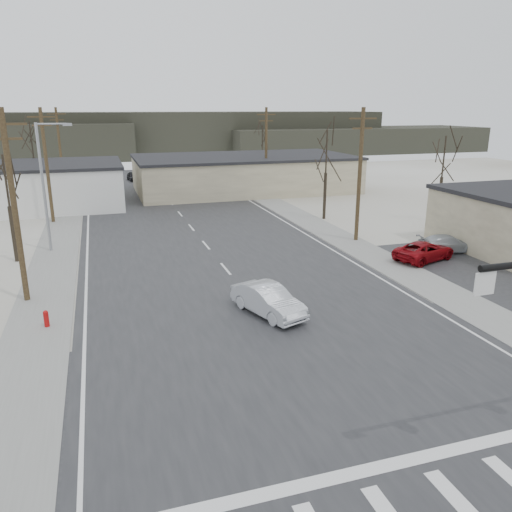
{
  "coord_description": "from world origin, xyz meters",
  "views": [
    {
      "loc": [
        -7.31,
        -15.57,
        9.98
      ],
      "look_at": [
        0.14,
        7.99,
        2.6
      ],
      "focal_mm": 35.0,
      "sensor_mm": 36.0,
      "label": 1
    }
  ],
  "objects_px": {
    "car_parked_red": "(424,251)",
    "car_far_b": "(134,176)",
    "car_far_a": "(195,189)",
    "car_parked_silver": "(448,244)",
    "sedan_crossing": "(268,300)",
    "fire_hydrant": "(46,319)"
  },
  "relations": [
    {
      "from": "car_far_b",
      "to": "car_parked_red",
      "type": "bearing_deg",
      "value": -77.69
    },
    {
      "from": "sedan_crossing",
      "to": "car_far_b",
      "type": "distance_m",
      "value": 50.61
    },
    {
      "from": "car_far_b",
      "to": "car_far_a",
      "type": "bearing_deg",
      "value": -74.76
    },
    {
      "from": "car_parked_silver",
      "to": "car_parked_red",
      "type": "bearing_deg",
      "value": 121.79
    },
    {
      "from": "car_parked_red",
      "to": "car_far_b",
      "type": "bearing_deg",
      "value": 1.04
    },
    {
      "from": "sedan_crossing",
      "to": "car_far_b",
      "type": "xyz_separation_m",
      "value": [
        -2.76,
        50.53,
        -0.12
      ]
    },
    {
      "from": "sedan_crossing",
      "to": "car_parked_silver",
      "type": "distance_m",
      "value": 17.21
    },
    {
      "from": "fire_hydrant",
      "to": "car_far_b",
      "type": "relative_size",
      "value": 0.24
    },
    {
      "from": "car_far_a",
      "to": "car_far_b",
      "type": "relative_size",
      "value": 1.49
    },
    {
      "from": "car_far_a",
      "to": "car_parked_red",
      "type": "height_order",
      "value": "car_far_a"
    },
    {
      "from": "sedan_crossing",
      "to": "car_far_b",
      "type": "height_order",
      "value": "sedan_crossing"
    },
    {
      "from": "car_far_b",
      "to": "car_parked_silver",
      "type": "xyz_separation_m",
      "value": [
        18.6,
        -43.82,
        -0.01
      ]
    },
    {
      "from": "car_far_a",
      "to": "car_parked_silver",
      "type": "relative_size",
      "value": 1.27
    },
    {
      "from": "fire_hydrant",
      "to": "car_parked_silver",
      "type": "height_order",
      "value": "car_parked_silver"
    },
    {
      "from": "car_parked_red",
      "to": "car_far_a",
      "type": "bearing_deg",
      "value": -0.42
    },
    {
      "from": "sedan_crossing",
      "to": "car_parked_silver",
      "type": "relative_size",
      "value": 1.06
    },
    {
      "from": "fire_hydrant",
      "to": "car_far_a",
      "type": "xyz_separation_m",
      "value": [
        13.7,
        34.14,
        0.37
      ]
    },
    {
      "from": "sedan_crossing",
      "to": "car_far_a",
      "type": "height_order",
      "value": "car_far_a"
    },
    {
      "from": "car_far_a",
      "to": "car_parked_red",
      "type": "bearing_deg",
      "value": 128.71
    },
    {
      "from": "car_far_a",
      "to": "car_parked_red",
      "type": "relative_size",
      "value": 1.16
    },
    {
      "from": "car_far_b",
      "to": "car_parked_red",
      "type": "distance_m",
      "value": 47.69
    },
    {
      "from": "car_far_b",
      "to": "car_parked_silver",
      "type": "bearing_deg",
      "value": -74.04
    }
  ]
}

